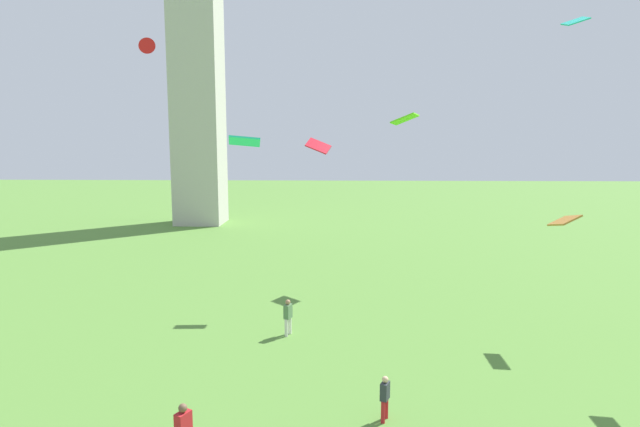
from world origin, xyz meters
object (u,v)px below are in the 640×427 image
kite_flying_3 (405,119)px  kite_flying_1 (576,21)px  kite_flying_2 (318,146)px  kite_flying_6 (149,50)px  person_2 (288,315)px  kite_flying_4 (564,221)px  person_1 (385,396)px  kite_flying_5 (245,141)px

kite_flying_3 → kite_flying_1: bearing=134.2°
kite_flying_1 → kite_flying_3: kite_flying_1 is taller
kite_flying_1 → kite_flying_2: (-10.50, 8.52, -4.96)m
kite_flying_3 → kite_flying_6: bearing=58.5°
person_2 → kite_flying_4: size_ratio=1.08×
kite_flying_1 → kite_flying_2: bearing=138.8°
kite_flying_2 → person_2: bearing=-92.0°
person_1 → kite_flying_1: (7.76, 5.35, 13.08)m
person_2 → kite_flying_3: bearing=-8.9°
kite_flying_6 → kite_flying_3: bearing=-158.0°
kite_flying_4 → kite_flying_6: kite_flying_6 is taller
kite_flying_2 → kite_flying_4: bearing=-16.6°
kite_flying_3 → kite_flying_5: size_ratio=1.71×
person_2 → kite_flying_3: kite_flying_3 is taller
kite_flying_3 → kite_flying_6: size_ratio=1.49×
kite_flying_5 → kite_flying_2: bearing=-108.9°
person_1 → kite_flying_1: size_ratio=1.63×
kite_flying_4 → kite_flying_3: bearing=22.8°
person_1 → kite_flying_3: (2.87, 19.30, 9.88)m
person_1 → kite_flying_5: bearing=91.9°
kite_flying_2 → kite_flying_3: size_ratio=0.76×
kite_flying_1 → person_2: bearing=166.9°
kite_flying_6 → kite_flying_4: bearing=163.0°
person_1 → kite_flying_1: bearing=-32.4°
person_1 → person_2: size_ratio=0.88×
person_2 → kite_flying_6: (-7.06, 2.41, 12.79)m
kite_flying_1 → kite_flying_4: size_ratio=0.59×
kite_flying_4 → kite_flying_6: bearing=78.4°
kite_flying_4 → kite_flying_5: bearing=108.0°
kite_flying_6 → person_1: bearing=126.0°
kite_flying_4 → kite_flying_1: bearing=149.0°
kite_flying_2 → kite_flying_5: bearing=-90.9°
kite_flying_4 → kite_flying_5: kite_flying_5 is taller
kite_flying_2 → kite_flying_4: kite_flying_2 is taller
person_2 → kite_flying_4: bearing=-66.1°
kite_flying_3 → kite_flying_5: kite_flying_3 is taller
person_1 → person_2: bearing=50.4°
person_1 → kite_flying_2: size_ratio=1.01×
person_2 → kite_flying_5: 10.11m
kite_flying_3 → kite_flying_5: 19.12m
person_1 → kite_flying_6: 19.72m
person_1 → kite_flying_3: 21.87m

